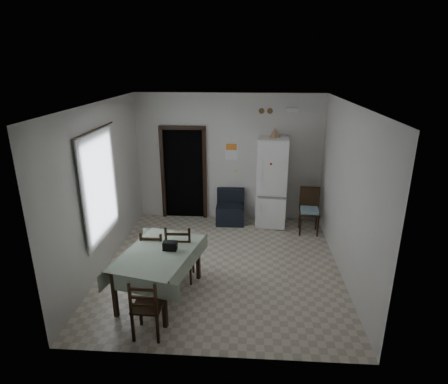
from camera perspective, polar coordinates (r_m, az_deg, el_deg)
name	(u,v)px	position (r m, az deg, el deg)	size (l,w,h in m)	color
ground	(222,265)	(6.99, -0.28, -11.09)	(4.50, 4.50, 0.00)	beige
ceiling	(222,104)	(6.06, -0.32, 13.28)	(4.20, 4.50, 0.02)	white
wall_back	(229,158)	(8.53, 0.78, 5.16)	(4.20, 0.02, 2.90)	silver
wall_front	(208,255)	(4.32, -2.45, -9.59)	(4.20, 0.02, 2.90)	silver
wall_left	(102,188)	(6.85, -18.11, 0.58)	(0.02, 4.50, 2.90)	silver
wall_right	(347,193)	(6.58, 18.27, -0.20)	(0.02, 4.50, 2.90)	silver
doorway	(185,171)	(8.94, -5.90, 3.14)	(1.06, 0.52, 2.22)	black
window_recess	(94,186)	(6.66, -19.21, 0.85)	(0.10, 1.20, 1.60)	silver
curtain	(100,186)	(6.62, -18.33, 0.84)	(0.02, 1.45, 1.85)	beige
curtain_rod	(94,130)	(6.40, -19.14, 8.93)	(0.02, 0.02, 1.60)	black
calendar	(231,151)	(8.48, 1.12, 6.25)	(0.28, 0.02, 0.40)	white
calendar_image	(231,147)	(8.45, 1.13, 6.90)	(0.24, 0.01, 0.14)	orange
light_switch	(236,173)	(8.61, 1.77, 2.86)	(0.08, 0.02, 0.12)	beige
vent_left	(262,111)	(8.31, 5.75, 12.20)	(0.12, 0.12, 0.03)	brown
vent_right	(270,111)	(8.32, 7.01, 12.16)	(0.12, 0.12, 0.03)	brown
emergency_light	(292,110)	(8.33, 10.33, 12.21)	(0.25, 0.07, 0.09)	white
fridge	(272,182)	(8.35, 7.27, 1.47)	(0.65, 0.65, 2.00)	white
tan_cone	(275,133)	(8.13, 7.77, 8.95)	(0.24, 0.24, 0.20)	tan
navy_seat	(230,207)	(8.55, 0.94, -2.33)	(0.63, 0.61, 0.76)	black
corner_chair	(309,211)	(8.23, 12.88, -2.90)	(0.43, 0.43, 0.98)	black
dining_table	(160,274)	(6.06, -9.77, -12.23)	(0.99, 1.51, 0.79)	#9AAD94
black_bag	(170,246)	(5.87, -8.21, -8.10)	(0.21, 0.13, 0.14)	black
dining_chair_far_left	(155,254)	(6.52, -10.51, -9.24)	(0.39, 0.39, 0.91)	black
dining_chair_far_right	(180,251)	(6.40, -6.69, -8.98)	(0.44, 0.44, 1.03)	black
dining_chair_near_head	(148,305)	(5.32, -11.56, -16.58)	(0.39, 0.39, 0.91)	black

